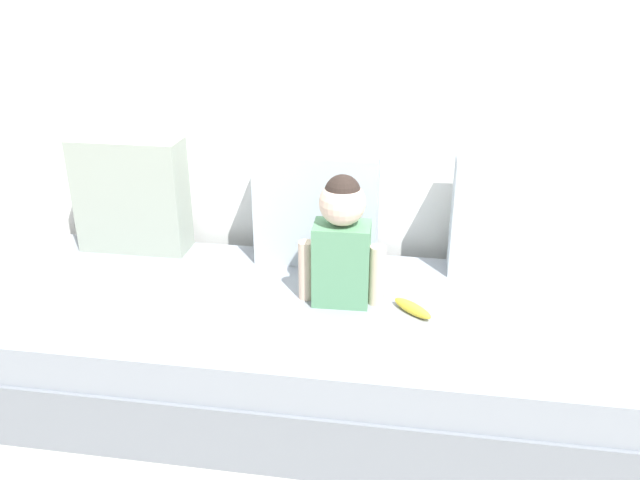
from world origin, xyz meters
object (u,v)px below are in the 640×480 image
Objects in this scene: throw_pillow_left at (132,195)px; throw_pillow_right at (518,218)px; throw_pillow_center at (317,208)px; banana at (412,308)px; toddler at (342,240)px; couch at (301,348)px.

throw_pillow_left reaches higher than throw_pillow_right.
throw_pillow_left is at bearing 180.00° from throw_pillow_center.
banana is (1.17, -0.38, -0.22)m from throw_pillow_left.
banana is (-0.38, -0.38, -0.21)m from throw_pillow_right.
banana is at bearing -134.84° from throw_pillow_right.
throw_pillow_right reaches higher than banana.
throw_pillow_right is at bearing 0.00° from throw_pillow_left.
toddler is (0.92, -0.32, 0.00)m from throw_pillow_left.
throw_pillow_left reaches higher than throw_pillow_center.
couch is at bearing -24.99° from throw_pillow_left.
toddler is 0.34m from banana.
toddler is at bearing -19.50° from throw_pillow_left.
banana is at bearing -17.81° from throw_pillow_left.
throw_pillow_center is at bearing 90.00° from couch.
throw_pillow_center is 0.59m from banana.
couch is 5.03× the size of throw_pillow_right.
throw_pillow_center is 1.02× the size of toddler.
throw_pillow_left reaches higher than couch.
toddler is at bearing 14.40° from couch.
throw_pillow_center is 0.78m from throw_pillow_right.
throw_pillow_center reaches higher than couch.
throw_pillow_left is 1.55m from throw_pillow_right.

